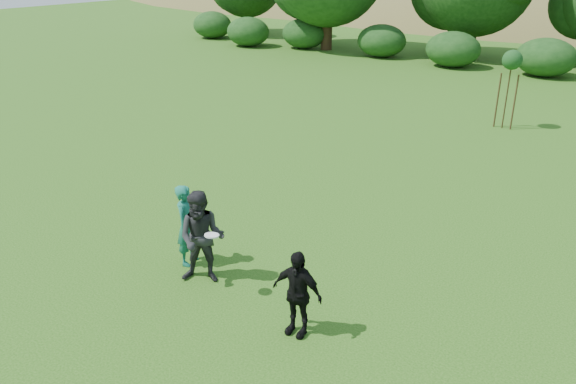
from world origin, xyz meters
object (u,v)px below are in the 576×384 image
Objects in this scene: player_teal at (187,225)px; player_black at (297,293)px; sapling at (512,62)px; player_grey at (202,238)px.

player_black is at bearing -119.90° from player_teal.
player_teal is 14.11m from sapling.
player_black is 0.55× the size of sapling.
sapling is (2.09, 14.11, 1.47)m from player_grey.
sapling reaches higher than player_black.
player_grey reaches higher than player_black.
player_grey is at bearing -98.43° from sapling.
player_grey is 1.21× the size of player_black.
player_teal is at bearing -101.60° from sapling.
player_black is at bearing -36.03° from player_grey.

